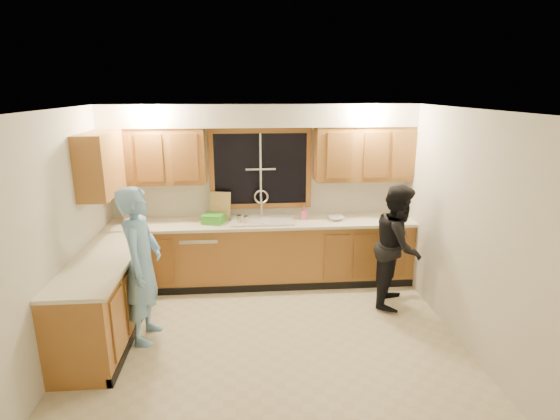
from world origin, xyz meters
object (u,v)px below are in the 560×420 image
at_px(stove, 87,326).
at_px(bowl, 336,218).
at_px(man, 142,265).
at_px(dish_crate, 213,219).
at_px(soap_bottle, 304,213).
at_px(knife_block, 128,216).
at_px(dishwasher, 202,258).
at_px(woman, 398,246).
at_px(sink, 262,225).

bearing_deg(stove, bowl, 32.34).
height_order(man, dish_crate, man).
xyz_separation_m(man, soap_bottle, (1.94, 1.39, 0.15)).
distance_m(man, dish_crate, 1.48).
xyz_separation_m(knife_block, dish_crate, (1.15, -0.06, -0.05)).
bearing_deg(stove, dish_crate, 57.72).
relative_size(dishwasher, stove, 0.91).
bearing_deg(man, knife_block, 24.17).
xyz_separation_m(woman, dish_crate, (-2.35, 0.72, 0.20)).
distance_m(sink, bowl, 1.04).
height_order(woman, bowl, woman).
relative_size(man, soap_bottle, 9.59).
distance_m(stove, soap_bottle, 3.10).
bearing_deg(woman, bowl, 67.48).
relative_size(sink, stove, 0.96).
relative_size(dishwasher, knife_block, 3.76).
distance_m(sink, knife_block, 1.82).
bearing_deg(woman, man, 126.42).
height_order(sink, bowl, sink).
bearing_deg(soap_bottle, knife_block, -179.40).
bearing_deg(dish_crate, woman, -17.11).
relative_size(dishwasher, soap_bottle, 4.54).
distance_m(sink, stove, 2.60).
distance_m(woman, bowl, 0.98).
bearing_deg(stove, sink, 45.39).
relative_size(woman, bowl, 7.40).
relative_size(stove, woman, 0.58).
bearing_deg(soap_bottle, stove, -141.87).
bearing_deg(stove, knife_block, 90.44).
height_order(sink, dishwasher, sink).
height_order(sink, man, man).
distance_m(dishwasher, knife_block, 1.15).
bearing_deg(dish_crate, knife_block, 177.12).
distance_m(man, knife_block, 1.45).
relative_size(dish_crate, soap_bottle, 1.47).
distance_m(knife_block, soap_bottle, 2.41).
bearing_deg(dish_crate, sink, 2.40).
xyz_separation_m(dishwasher, man, (-0.50, -1.32, 0.45)).
bearing_deg(soap_bottle, dishwasher, -177.23).
bearing_deg(knife_block, dish_crate, -21.22).
relative_size(dishwasher, man, 0.47).
distance_m(stove, dish_crate, 2.19).
distance_m(soap_bottle, bowl, 0.45).
distance_m(stove, knife_block, 1.94).
distance_m(dishwasher, dish_crate, 0.60).
height_order(man, bowl, man).
xyz_separation_m(dishwasher, woman, (2.53, -0.74, 0.37)).
distance_m(man, woman, 3.09).
bearing_deg(dish_crate, stove, -122.28).
bearing_deg(dish_crate, bowl, -0.02).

